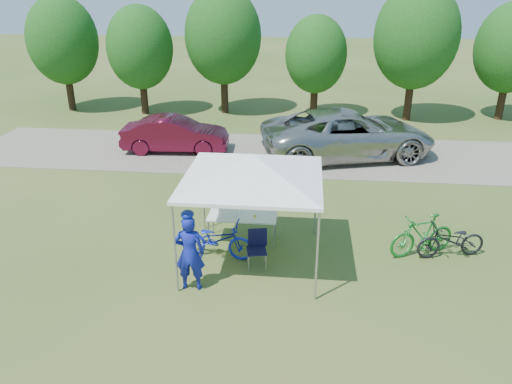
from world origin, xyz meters
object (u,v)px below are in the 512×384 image
Objects in this scene: bike_blue at (217,239)px; bike_green at (422,235)px; cooler at (228,209)px; minivan at (348,134)px; folding_chair at (257,245)px; folding_table at (242,217)px; sedan at (175,134)px; cyclist at (190,253)px; bike_dark at (452,241)px.

bike_blue is 1.04× the size of bike_green.
minivan is (3.50, 7.03, 0.03)m from cooler.
bike_blue reaches higher than folding_chair.
minivan is (2.64, 8.15, 0.40)m from folding_chair.
folding_table is at bearing -23.59° from bike_blue.
bike_blue is 8.72m from minivan.
sedan is (-3.04, 7.90, 0.22)m from bike_blue.
folding_table is at bearing -156.94° from sedan.
bike_green is 0.43× the size of sedan.
cooler is (-0.86, 1.12, 0.37)m from folding_chair.
sedan is (-3.20, 7.02, -0.20)m from cooler.
bike_green is at bearing -162.68° from cyclist.
bike_blue reaches higher than bike_dark.
bike_dark is 7.62m from minivan.
bike_blue is (0.34, 1.39, -0.41)m from cyclist.
sedan is at bearing 114.47° from cooler.
minivan reaches higher than folding_table.
cooler is 0.27× the size of bike_dark.
cyclist is 9.67m from sedan.
folding_table is 3.77× the size of cooler.
folding_chair is 1.04m from bike_blue.
bike_dark is at bearing -165.43° from cyclist.
folding_chair is 1.46m from cooler.
folding_chair is at bearing 146.14° from minivan.
cyclist is at bearing -102.21° from cooler.
bike_dark is (6.05, 1.97, -0.44)m from cyclist.
cooler is at bearing 137.62° from minivan.
folding_chair is 4.77m from bike_dark.
sedan reaches higher than folding_chair.
minivan reaches higher than sedan.
sedan is at bearing -155.94° from bike_green.
bike_green reaches higher than bike_dark.
sedan is at bearing 74.14° from minivan.
bike_green is (4.00, 0.89, 0.01)m from folding_chair.
bike_blue is (-0.52, -0.87, -0.20)m from folding_table.
sedan reaches higher than bike_blue.
bike_dark is (5.71, 0.58, -0.03)m from bike_blue.
cyclist reaches higher than folding_chair.
bike_dark is at bearing -133.74° from sedan.
cyclist reaches higher than bike_blue.
minivan is (3.13, 7.03, 0.24)m from folding_table.
folding_table is at bearing 140.08° from minivan.
folding_table is 7.70m from minivan.
cooler is at bearing 116.55° from folding_chair.
cyclist is 6.37m from bike_dark.
folding_chair is 1.91× the size of cooler.
cyclist is (-1.35, -1.15, 0.36)m from folding_chair.
minivan reaches higher than bike_dark.
folding_chair is at bearing -66.25° from folding_table.
cyclist is at bearing -110.77° from folding_table.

